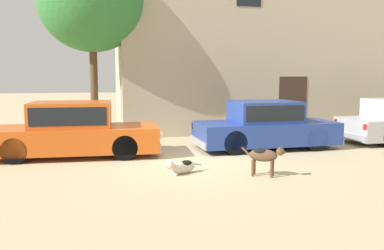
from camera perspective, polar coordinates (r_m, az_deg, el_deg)
name	(u,v)px	position (r m, az deg, el deg)	size (l,w,h in m)	color
ground_plane	(193,161)	(10.64, 0.17, -4.95)	(80.00, 80.00, 0.00)	tan
parked_sedan_nearest	(73,130)	(11.57, -15.96, -0.63)	(4.69, 1.92, 1.46)	#D15619
parked_sedan_second	(265,125)	(12.52, 10.00, -0.02)	(4.30, 1.80, 1.41)	navy
apartment_block	(322,38)	(19.58, 17.37, 11.32)	(17.77, 5.49, 7.56)	tan
stray_dog_spotted	(182,166)	(9.27, -1.41, -5.66)	(0.97, 0.57, 0.38)	beige
stray_dog_tan	(264,155)	(9.15, 9.87, -4.09)	(0.87, 0.60, 0.68)	brown
acacia_tree_left	(92,1)	(14.98, -13.55, 16.10)	(3.59, 3.23, 6.34)	brown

